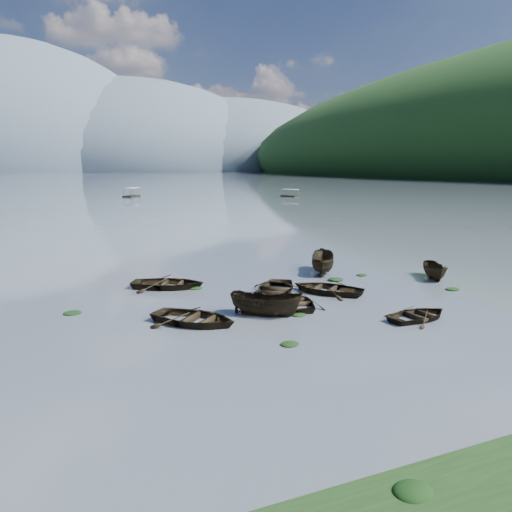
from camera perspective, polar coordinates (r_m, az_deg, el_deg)
name	(u,v)px	position (r m, az deg, el deg)	size (l,w,h in m)	color
ground_plane	(347,331)	(26.85, 10.37, -8.41)	(2400.00, 2400.00, 0.00)	#4F5863
haze_mtn_b	(6,171)	(922.21, -26.64, 8.65)	(520.00, 520.00, 340.00)	#475666
haze_mtn_c	(130,171)	(933.92, -14.16, 9.42)	(520.00, 520.00, 260.00)	#475666
haze_mtn_d	(225,170)	(979.89, -3.58, 9.73)	(520.00, 520.00, 220.00)	#475666
rowboat_0	(194,324)	(27.78, -7.08, -7.68)	(3.55, 4.97, 1.03)	black
rowboat_1	(297,305)	(31.17, 4.65, -5.64)	(2.96, 4.14, 0.86)	black
rowboat_2	(266,315)	(29.04, 1.12, -6.80)	(1.63, 4.33, 1.67)	black
rowboat_3	(327,293)	(34.46, 8.15, -4.16)	(3.47, 4.86, 1.01)	black
rowboat_4	(419,319)	(29.83, 18.14, -6.86)	(2.89, 4.04, 0.84)	black
rowboat_5	(435,279)	(40.68, 19.74, -2.44)	(1.43, 3.79, 1.46)	black
rowboat_6	(168,288)	(35.94, -10.02, -3.61)	(3.66, 5.12, 1.06)	black
rowboat_7	(275,294)	(33.80, 2.16, -4.34)	(3.65, 5.11, 1.06)	black
rowboat_8	(322,273)	(40.79, 7.56, -1.89)	(1.81, 4.81, 1.86)	black
weed_clump_0	(290,345)	(24.50, 3.87, -10.11)	(0.94, 0.77, 0.21)	black
weed_clump_1	(299,315)	(29.12, 4.89, -6.79)	(0.89, 0.71, 0.20)	black
weed_clump_2	(260,312)	(29.66, 0.49, -6.43)	(1.12, 0.90, 0.24)	black
weed_clump_3	(362,276)	(40.19, 11.99, -2.21)	(0.88, 0.74, 0.20)	black
weed_clump_4	(452,290)	(37.47, 21.53, -3.61)	(1.05, 0.83, 0.22)	black
weed_clump_5	(72,314)	(31.26, -20.24, -6.21)	(1.05, 0.85, 0.22)	black
weed_clump_6	(196,289)	(35.44, -6.93, -3.73)	(1.00, 0.83, 0.21)	black
weed_clump_7	(336,281)	(38.13, 9.08, -2.78)	(1.24, 0.99, 0.27)	black
pontoon_centre	(132,197)	(145.19, -14.03, 6.58)	(2.60, 6.24, 2.39)	black
pontoon_right	(290,197)	(142.07, 3.89, 6.79)	(2.16, 5.19, 1.99)	black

